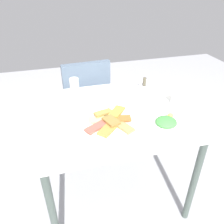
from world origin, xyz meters
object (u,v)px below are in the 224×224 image
(salad_plate_rice, at_px, (166,123))
(fork, at_px, (62,112))
(drinking_glass, at_px, (176,98))
(spoon, at_px, (62,109))
(dining_table, at_px, (113,123))
(salad_plate_greens, at_px, (113,92))
(pide_platter, at_px, (110,122))
(paper_napkin, at_px, (62,111))
(soda_can, at_px, (74,86))
(condiment_caddy, at_px, (142,84))
(dining_chair, at_px, (86,100))

(salad_plate_rice, height_order, fork, salad_plate_rice)
(drinking_glass, height_order, spoon, drinking_glass)
(dining_table, height_order, salad_plate_greens, salad_plate_greens)
(dining_table, distance_m, pide_platter, 0.17)
(drinking_glass, xyz_separation_m, paper_napkin, (-0.76, 0.11, -0.04))
(fork, bearing_deg, salad_plate_greens, 8.58)
(pide_platter, bearing_deg, dining_table, 67.52)
(dining_table, relative_size, fork, 5.63)
(spoon, bearing_deg, paper_napkin, -110.32)
(salad_plate_rice, bearing_deg, pide_platter, 162.52)
(soda_can, bearing_deg, pide_platter, -71.35)
(salad_plate_rice, distance_m, paper_napkin, 0.66)
(dining_table, distance_m, drinking_glass, 0.46)
(paper_napkin, height_order, spoon, spoon)
(paper_napkin, bearing_deg, spoon, 90.00)
(dining_table, height_order, paper_napkin, paper_napkin)
(salad_plate_greens, xyz_separation_m, condiment_caddy, (0.25, 0.05, 0.01))
(pide_platter, height_order, soda_can, soda_can)
(soda_can, bearing_deg, drinking_glass, -27.21)
(salad_plate_rice, height_order, spoon, salad_plate_rice)
(dining_chair, relative_size, paper_napkin, 6.69)
(dining_chair, height_order, salad_plate_rice, dining_chair)
(dining_chair, bearing_deg, paper_napkin, -112.72)
(pide_platter, bearing_deg, fork, 142.47)
(dining_chair, xyz_separation_m, fork, (-0.23, -0.57, 0.25))
(paper_napkin, bearing_deg, fork, -90.00)
(dining_chair, height_order, condiment_caddy, dining_chair)
(drinking_glass, bearing_deg, paper_napkin, 172.03)
(drinking_glass, distance_m, fork, 0.76)
(salad_plate_greens, distance_m, spoon, 0.41)
(salad_plate_greens, xyz_separation_m, paper_napkin, (-0.39, -0.15, -0.02))
(salad_plate_rice, bearing_deg, drinking_glass, 49.90)
(drinking_glass, height_order, paper_napkin, drinking_glass)
(soda_can, xyz_separation_m, paper_napkin, (-0.11, -0.23, -0.06))
(dining_chair, xyz_separation_m, spoon, (-0.23, -0.53, 0.25))
(salad_plate_greens, relative_size, soda_can, 1.91)
(soda_can, height_order, drinking_glass, soda_can)
(salad_plate_greens, xyz_separation_m, fork, (-0.39, -0.17, -0.01))
(drinking_glass, relative_size, paper_napkin, 0.64)
(salad_plate_greens, bearing_deg, paper_napkin, -158.26)
(condiment_caddy, bearing_deg, pide_platter, -131.52)
(dining_table, bearing_deg, salad_plate_rice, -40.69)
(dining_chair, bearing_deg, spoon, -113.40)
(dining_table, distance_m, spoon, 0.35)
(dining_chair, height_order, pide_platter, dining_chair)
(salad_plate_greens, distance_m, fork, 0.42)
(dining_chair, xyz_separation_m, salad_plate_rice, (0.35, -0.87, 0.26))
(drinking_glass, distance_m, spoon, 0.77)
(salad_plate_greens, xyz_separation_m, salad_plate_rice, (0.19, -0.47, -0.00))
(salad_plate_rice, distance_m, condiment_caddy, 0.52)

